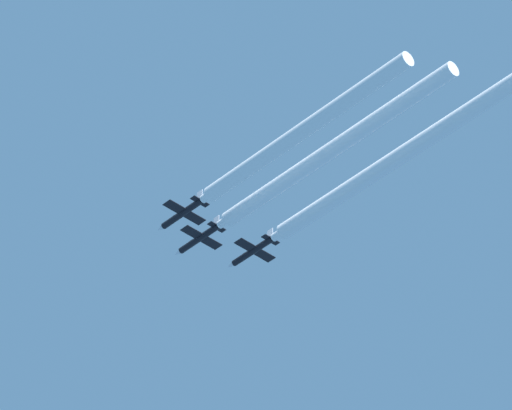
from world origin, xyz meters
The scene contains 6 objects.
jet_lead centered at (0.25, 5.35, 215.63)m, with size 8.54×12.43×2.99m.
jet_left_wingman centered at (-7.88, 0.76, 214.34)m, with size 8.54×12.43×2.99m.
jet_right_wingman centered at (8.37, -0.15, 213.91)m, with size 8.54×12.43×2.99m.
smoke_trail_lead centered at (0.25, -28.62, 215.60)m, with size 2.81×56.60×2.81m.
smoke_trail_left_wingman centered at (-7.88, -29.67, 214.31)m, with size 2.81×49.51×2.81m.
smoke_trail_right_wingman centered at (8.37, -36.88, 213.88)m, with size 2.81×62.12×2.81m.
Camera 1 is at (-181.29, -203.49, 1.75)m, focal length 135.54 mm.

